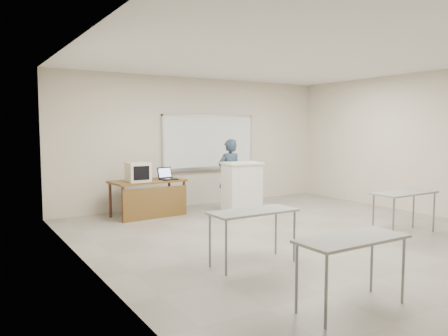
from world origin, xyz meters
TOP-DOWN VIEW (x-y plane):
  - floor at (0.00, 0.00)m, footprint 7.00×8.00m
  - whiteboard at (0.30, 3.97)m, footprint 2.48×0.10m
  - student_desks at (-0.00, -1.35)m, footprint 4.40×2.20m
  - instructor_desk at (-1.56, 3.19)m, footprint 1.50×0.75m
  - podium at (0.26, 2.50)m, footprint 0.78×0.57m
  - crt_monitor at (-1.81, 3.19)m, footprint 0.42×0.47m
  - laptop at (-1.16, 3.18)m, footprint 0.34×0.32m
  - mouse at (-1.18, 3.10)m, footprint 0.11×0.08m
  - keyboard at (0.11, 2.38)m, footprint 0.44×0.17m
  - presenter at (0.31, 3.08)m, footprint 0.58×0.39m

SIDE VIEW (x-z plane):
  - floor at x=0.00m, z-range -0.01..0.00m
  - podium at x=0.26m, z-range 0.00..1.10m
  - instructor_desk at x=-1.56m, z-range 0.18..0.93m
  - student_desks at x=0.00m, z-range 0.31..1.04m
  - mouse at x=-1.18m, z-range 0.75..0.79m
  - presenter at x=0.31m, z-range 0.00..1.58m
  - laptop at x=-1.16m, z-range 0.68..0.94m
  - crt_monitor at x=-1.81m, z-range 0.74..1.14m
  - keyboard at x=0.11m, z-range 1.10..1.12m
  - whiteboard at x=0.30m, z-range 0.83..2.14m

